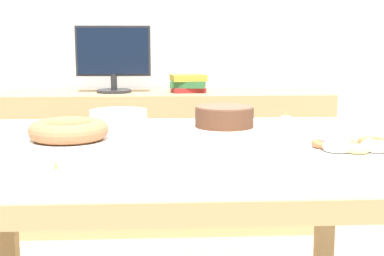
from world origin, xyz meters
TOP-DOWN VIEW (x-y plane):
  - wall_back at (0.00, 1.70)m, footprint 8.00×0.10m
  - dining_table at (0.00, 0.00)m, footprint 1.46×1.06m
  - sideboard at (0.00, 1.40)m, footprint 1.87×0.44m
  - computer_monitor at (-0.30, 1.40)m, footprint 0.42×0.20m
  - book_stack at (0.13, 1.40)m, footprint 0.21×0.19m
  - cake_chocolate_round at (0.20, 0.22)m, footprint 0.28×0.28m
  - cake_golden_bundt at (-0.32, -0.01)m, footprint 0.30×0.30m
  - pastry_platter at (0.53, -0.18)m, footprint 0.33×0.33m
  - plate_stack at (-0.18, 0.26)m, footprint 0.21×0.21m
  - tealight_centre at (-0.28, -0.41)m, footprint 0.04×0.04m
  - tealight_right_edge at (0.48, 0.45)m, footprint 0.04×0.04m

SIDE VIEW (x-z plane):
  - sideboard at x=0.00m, z-range 0.00..0.80m
  - dining_table at x=0.00m, z-range 0.30..1.08m
  - tealight_centre at x=-0.28m, z-range 0.77..0.81m
  - tealight_right_edge at x=0.48m, z-range 0.77..0.81m
  - pastry_platter at x=0.53m, z-range 0.77..0.82m
  - cake_golden_bundt at x=-0.32m, z-range 0.78..0.85m
  - plate_stack at x=-0.18m, z-range 0.78..0.85m
  - cake_chocolate_round at x=0.20m, z-range 0.78..0.86m
  - book_stack at x=0.13m, z-range 0.80..0.90m
  - computer_monitor at x=-0.30m, z-range 0.80..1.18m
  - wall_back at x=0.00m, z-range 0.00..2.60m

